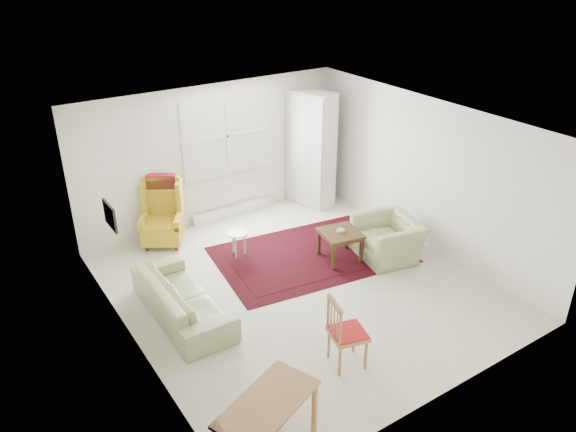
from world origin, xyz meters
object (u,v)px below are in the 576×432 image
sofa (182,291)px  desk_chair (348,332)px  desk (268,428)px  coffee_table (340,245)px  armchair (388,235)px  wingback_chair (161,213)px  stool (238,244)px  cabinet (311,149)px

sofa → desk_chair: (1.26, -2.01, 0.08)m
desk → coffee_table: bearing=41.5°
desk_chair → desk: bearing=127.0°
armchair → desk_chair: size_ratio=1.06×
wingback_chair → coffee_table: 3.02m
coffee_table → sofa: bearing=-179.5°
sofa → stool: (1.42, 1.00, -0.17)m
stool → sofa: bearing=-144.8°
stool → cabinet: cabinet is taller
cabinet → desk_chair: size_ratio=2.31×
coffee_table → desk: (-3.00, -2.65, 0.10)m
wingback_chair → cabinet: 3.12m
sofa → desk_chair: bearing=-147.7°
coffee_table → desk: desk is taller
sofa → stool: sofa is taller
coffee_table → desk: bearing=-138.5°
sofa → cabinet: size_ratio=0.89×
sofa → desk: 2.64m
armchair → stool: armchair is taller
armchair → cabinet: 2.52m
armchair → wingback_chair: 3.77m
wingback_chair → stool: wingback_chair is taller
cabinet → desk: (-3.88, -4.70, -0.76)m
stool → desk_chair: (-0.16, -3.01, 0.26)m
sofa → coffee_table: bearing=-89.4°
wingback_chair → coffee_table: bearing=-11.4°
cabinet → desk_chair: bearing=-136.0°
desk → desk_chair: 1.64m
coffee_table → cabinet: cabinet is taller
sofa → stool: 1.74m
stool → armchair: bearing=-33.6°
armchair → wingback_chair: (-2.88, 2.41, 0.18)m
sofa → armchair: 3.46m
sofa → armchair: size_ratio=1.92×
wingback_chair → desk: 4.77m
wingback_chair → cabinet: size_ratio=0.52×
cabinet → desk: bearing=-145.4°
armchair → coffee_table: size_ratio=1.68×
coffee_table → stool: (-1.34, 0.98, -0.03)m
desk → desk_chair: size_ratio=1.15×
coffee_table → stool: bearing=143.8°
stool → desk: desk is taller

